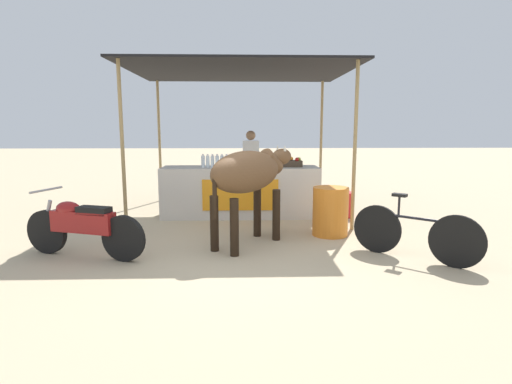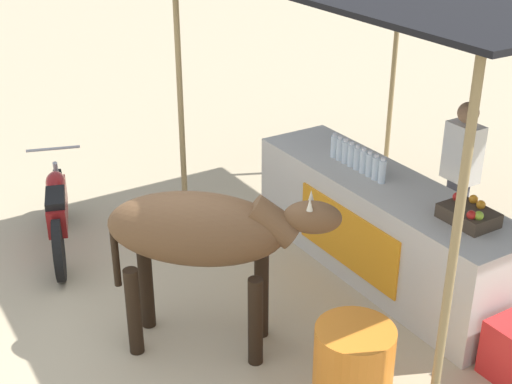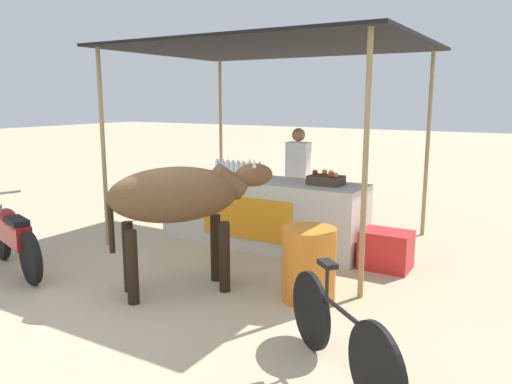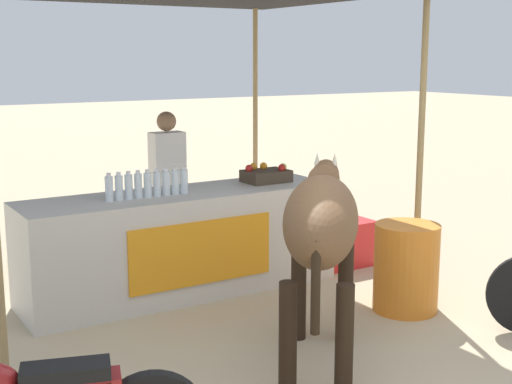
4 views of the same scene
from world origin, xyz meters
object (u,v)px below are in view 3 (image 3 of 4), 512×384
stall_counter (261,212)px  motorcycle_parked (13,236)px  vendor_behind_counter (298,181)px  water_barrel (309,264)px  fruit_crate (326,179)px  cooler_box (386,250)px  cow (181,199)px  bicycle_leaning (339,334)px

stall_counter → motorcycle_parked: (-2.07, -2.47, -0.05)m
vendor_behind_counter → water_barrel: 2.59m
fruit_crate → water_barrel: size_ratio=0.57×
vendor_behind_counter → cooler_box: vendor_behind_counter is taller
vendor_behind_counter → motorcycle_parked: vendor_behind_counter is taller
stall_counter → motorcycle_parked: size_ratio=1.73×
vendor_behind_counter → cow: (-0.07, -2.70, 0.18)m
fruit_crate → motorcycle_parked: size_ratio=0.25×
fruit_crate → bicycle_leaning: (1.29, -2.77, -0.68)m
stall_counter → motorcycle_parked: 3.23m
fruit_crate → cow: (-0.82, -2.00, 0.00)m
cow → bicycle_leaning: size_ratio=1.27×
vendor_behind_counter → stall_counter: bearing=-105.9°
cooler_box → bicycle_leaning: bicycle_leaning is taller
stall_counter → cooler_box: 1.87m
cooler_box → bicycle_leaning: 2.66m
fruit_crate → stall_counter: bearing=-176.8°
cooler_box → motorcycle_parked: (-3.92, -2.38, 0.19)m
fruit_crate → cow: size_ratio=0.27×
vendor_behind_counter → cooler_box: (1.64, -0.85, -0.61)m
cooler_box → water_barrel: bearing=-106.7°
stall_counter → cooler_box: stall_counter is taller
stall_counter → cow: size_ratio=1.83×
cooler_box → cow: bearing=-132.7°
stall_counter → water_barrel: size_ratio=3.88×
cow → cooler_box: bearing=47.3°
water_barrel → cow: (-1.30, -0.47, 0.65)m
water_barrel → cow: bearing=-160.0°
motorcycle_parked → bicycle_leaning: size_ratio=1.34×
vendor_behind_counter → water_barrel: (1.23, -2.23, -0.46)m
stall_counter → vendor_behind_counter: size_ratio=1.82×
water_barrel → vendor_behind_counter: bearing=118.8°
water_barrel → motorcycle_parked: size_ratio=0.45×
bicycle_leaning → cow: bearing=160.0°
stall_counter → water_barrel: bearing=-45.7°
stall_counter → fruit_crate: fruit_crate is taller
fruit_crate → vendor_behind_counter: size_ratio=0.27×
stall_counter → water_barrel: stall_counter is taller
vendor_behind_counter → cooler_box: size_ratio=2.75×
motorcycle_parked → cooler_box: bearing=31.2°
stall_counter → vendor_behind_counter: bearing=74.1°
cow → fruit_crate: bearing=67.6°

